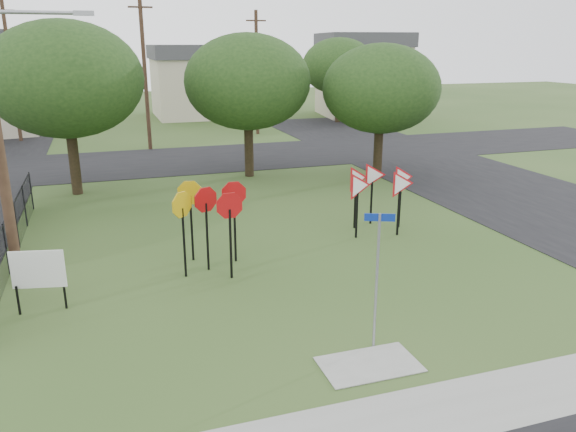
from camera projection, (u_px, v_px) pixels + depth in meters
The scene contains 19 objects.
ground at pixel (325, 314), 13.60m from camera, with size 140.00×140.00×0.00m, color #2A451A.
sidewalk at pixel (415, 418), 9.79m from camera, with size 30.00×1.60×0.02m, color gray.
street_right at pixel (483, 183), 26.28m from camera, with size 8.00×50.00×0.02m, color black.
street_far at pixel (193, 159), 31.75m from camera, with size 60.00×8.00×0.02m, color black.
curb_pad at pixel (369, 364), 11.42m from camera, with size 2.00×1.20×0.02m, color gray.
street_name_sign at pixel (377, 273), 11.63m from camera, with size 0.58×0.26×3.00m.
stop_sign_cluster at pixel (209, 208), 15.79m from camera, with size 2.29×1.83×2.48m.
yield_sign_cluster at pixel (378, 183), 19.22m from camera, with size 2.94×1.54×2.30m.
info_board at pixel (38, 272), 13.42m from camera, with size 1.24×0.30×1.58m.
far_pole_a at pixel (145, 73), 33.43m from camera, with size 1.40×0.24×9.00m.
far_pole_b at pixel (257, 72), 39.54m from camera, with size 1.40×0.24×8.50m.
far_pole_c at pixel (11, 71), 36.47m from camera, with size 1.40×0.24×9.00m.
fence_run at pixel (12, 235), 16.76m from camera, with size 0.05×11.55×1.50m.
house_mid at pixel (200, 80), 50.18m from camera, with size 8.40×8.40×6.20m.
house_right at pixel (362, 74), 50.61m from camera, with size 8.30×8.30×7.20m.
tree_near_left at pixel (65, 80), 23.08m from camera, with size 6.40×6.40×7.27m.
tree_near_mid at pixel (248, 82), 26.48m from camera, with size 6.00×6.00×6.80m.
tree_near_right at pixel (381, 89), 26.56m from camera, with size 5.60×5.60×6.33m.
tree_far_right at pixel (339, 66), 45.52m from camera, with size 6.00×6.00×6.80m.
Camera 1 is at (-4.73, -11.40, 6.26)m, focal length 35.00 mm.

